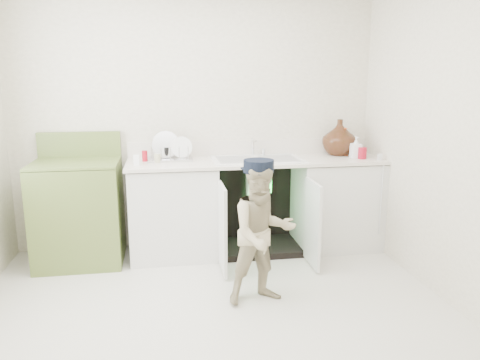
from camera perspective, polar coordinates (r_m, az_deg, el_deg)
The scene contains 5 objects.
ground at distance 3.52m, azimuth -3.07°, elevation -15.83°, with size 3.50×3.50×0.00m, color beige.
room_shell at distance 3.13m, azimuth -3.34°, elevation 4.79°, with size 6.00×5.50×1.26m.
counter_run at distance 4.55m, azimuth 2.49°, elevation -2.68°, with size 2.44×1.02×1.25m.
avocado_stove at distance 4.49m, azimuth -19.03°, elevation -3.55°, with size 0.75×0.65×1.17m.
repair_worker at distance 3.47m, azimuth 2.78°, elevation -6.37°, with size 0.59×0.98×1.09m.
Camera 1 is at (-0.33, -3.08, 1.67)m, focal length 35.00 mm.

